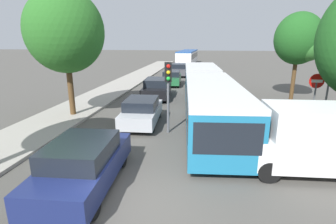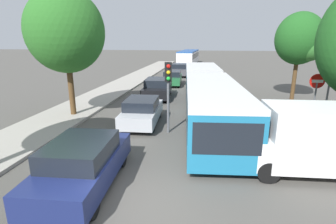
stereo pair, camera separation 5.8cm
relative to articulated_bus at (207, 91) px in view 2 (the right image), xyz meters
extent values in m
plane|color=#4F4C47|center=(-1.90, -9.28, -1.39)|extent=(200.00, 200.00, 0.00)
cube|color=#9E998E|center=(-8.27, 11.13, -1.32)|extent=(3.20, 50.81, 0.14)
cube|color=teal|center=(0.31, -3.49, -0.15)|extent=(3.22, 9.23, 1.95)
cube|color=black|center=(0.31, -3.49, 0.20)|extent=(3.21, 8.87, 0.86)
cube|color=silver|center=(0.31, -3.49, 0.92)|extent=(3.22, 9.23, 0.19)
cube|color=teal|center=(-0.45, 5.05, -0.15)|extent=(2.97, 6.38, 1.95)
cube|color=black|center=(-0.45, 5.05, 0.20)|extent=(2.97, 6.14, 0.86)
cube|color=silver|center=(-0.45, 5.05, 0.92)|extent=(2.97, 6.38, 0.19)
cylinder|color=black|center=(-0.13, 1.49, -0.15)|extent=(1.87, 1.11, 1.80)
cube|color=black|center=(0.71, -7.96, 0.08)|extent=(2.14, 0.28, 1.05)
cylinder|color=black|center=(1.58, -6.28, -0.91)|extent=(0.37, 0.97, 0.95)
cylinder|color=black|center=(-0.45, -6.46, -0.91)|extent=(0.37, 0.97, 0.95)
cylinder|color=black|center=(1.07, -0.51, -0.91)|extent=(0.37, 0.97, 0.95)
cylinder|color=black|center=(-0.96, -0.69, -0.91)|extent=(0.37, 0.97, 0.95)
cylinder|color=black|center=(0.57, 5.14, -0.91)|extent=(0.37, 0.97, 0.95)
cylinder|color=black|center=(-1.47, 4.96, -0.91)|extent=(0.37, 0.97, 0.95)
cube|color=silver|center=(-3.53, 31.53, -0.13)|extent=(3.06, 11.50, 1.98)
cube|color=black|center=(-3.53, 31.53, 0.23)|extent=(3.05, 10.93, 0.83)
cube|color=#234C93|center=(-3.53, 31.53, 0.96)|extent=(3.06, 11.50, 0.20)
cylinder|color=black|center=(-4.41, 35.34, -0.89)|extent=(0.34, 1.00, 0.99)
cylinder|color=black|center=(-2.29, 35.24, -0.89)|extent=(0.34, 1.00, 0.99)
cylinder|color=black|center=(-4.75, 28.17, -0.89)|extent=(0.34, 1.00, 0.99)
cylinder|color=black|center=(-2.63, 28.07, -0.89)|extent=(0.34, 1.00, 0.99)
cube|color=navy|center=(-3.60, -8.86, -0.76)|extent=(2.10, 4.49, 0.71)
cube|color=black|center=(-3.60, -8.97, -0.13)|extent=(1.84, 2.39, 0.54)
cylinder|color=black|center=(-4.46, -7.50, -1.05)|extent=(0.27, 0.68, 0.67)
cylinder|color=black|center=(-2.90, -7.42, -1.05)|extent=(0.27, 0.68, 0.67)
cylinder|color=black|center=(-4.31, -10.31, -1.05)|extent=(0.27, 0.68, 0.67)
cylinder|color=black|center=(-2.75, -10.23, -1.05)|extent=(0.27, 0.68, 0.67)
cube|color=#B7BABF|center=(-3.36, -2.57, -0.81)|extent=(1.94, 4.14, 0.66)
cube|color=black|center=(-3.35, -2.66, -0.23)|extent=(1.69, 2.21, 0.50)
cylinder|color=black|center=(-4.15, -1.31, -1.08)|extent=(0.25, 0.63, 0.62)
cylinder|color=black|center=(-2.71, -1.23, -1.08)|extent=(0.25, 0.63, 0.62)
cylinder|color=black|center=(-4.01, -3.90, -1.08)|extent=(0.25, 0.63, 0.62)
cylinder|color=black|center=(-2.57, -3.82, -1.08)|extent=(0.25, 0.63, 0.62)
cube|color=black|center=(-3.77, 3.90, -0.76)|extent=(2.08, 4.46, 0.71)
cube|color=black|center=(-3.76, 3.80, -0.14)|extent=(1.82, 2.38, 0.54)
cylinder|color=black|center=(-4.62, 5.25, -1.06)|extent=(0.26, 0.68, 0.67)
cylinder|color=black|center=(-3.07, 5.34, -1.06)|extent=(0.26, 0.68, 0.67)
cylinder|color=black|center=(-4.47, 2.46, -1.06)|extent=(0.26, 0.68, 0.67)
cylinder|color=black|center=(-2.92, 2.55, -1.06)|extent=(0.26, 0.68, 0.67)
cube|color=#236638|center=(-3.45, 9.92, -0.82)|extent=(1.91, 4.08, 0.65)
cube|color=black|center=(-3.44, 9.82, -0.25)|extent=(1.67, 2.18, 0.50)
cylinder|color=black|center=(-4.23, 11.16, -1.08)|extent=(0.24, 0.62, 0.61)
cylinder|color=black|center=(-2.81, 11.23, -1.08)|extent=(0.24, 0.62, 0.61)
cylinder|color=black|center=(-4.09, 8.60, -1.08)|extent=(0.24, 0.62, 0.61)
cylinder|color=black|center=(-2.67, 8.68, -1.08)|extent=(0.24, 0.62, 0.61)
cube|color=#47474C|center=(-3.49, 16.66, -0.77)|extent=(2.07, 4.42, 0.70)
cube|color=black|center=(-3.48, 16.56, -0.15)|extent=(1.81, 2.35, 0.54)
cylinder|color=black|center=(-4.33, 18.00, -1.06)|extent=(0.26, 0.67, 0.66)
cylinder|color=black|center=(-2.79, 18.09, -1.06)|extent=(0.26, 0.67, 0.66)
cylinder|color=black|center=(-4.18, 15.24, -1.06)|extent=(0.26, 0.67, 0.66)
cylinder|color=black|center=(-2.64, 15.32, -1.06)|extent=(0.26, 0.67, 0.66)
cube|color=white|center=(4.11, -6.80, -0.08)|extent=(4.22, 2.25, 2.00)
cube|color=white|center=(1.61, -6.96, -0.55)|extent=(1.02, 1.95, 1.00)
cylinder|color=black|center=(2.06, -7.77, -1.03)|extent=(0.73, 0.28, 0.72)
cylinder|color=black|center=(1.96, -6.10, -1.03)|extent=(0.73, 0.28, 0.72)
cylinder|color=#56595E|center=(-1.78, -3.68, 0.31)|extent=(0.12, 0.12, 3.40)
cube|color=black|center=(-1.78, -3.68, 1.56)|extent=(0.36, 0.30, 0.90)
sphere|color=red|center=(-1.75, -3.83, 1.84)|extent=(0.18, 0.18, 0.18)
sphere|color=#EAAD14|center=(-1.75, -3.83, 1.56)|extent=(0.18, 0.18, 0.18)
sphere|color=green|center=(-1.75, -3.83, 1.28)|extent=(0.18, 0.18, 0.18)
cylinder|color=#56595E|center=(5.24, -2.21, -0.19)|extent=(0.08, 0.08, 2.40)
cylinder|color=red|center=(5.24, -2.21, 1.08)|extent=(0.70, 0.03, 0.70)
cube|color=white|center=(5.24, -2.23, 1.08)|extent=(0.50, 0.04, 0.14)
cylinder|color=#56595E|center=(6.18, -1.29, 0.41)|extent=(0.10, 0.10, 3.60)
cube|color=#197A38|center=(6.18, -1.29, 1.91)|extent=(0.26, 1.39, 0.28)
cube|color=#197A38|center=(6.18, -1.29, 1.57)|extent=(0.26, 1.39, 0.28)
cylinder|color=#51381E|center=(-7.74, -1.76, 0.18)|extent=(0.32, 0.32, 3.13)
ellipsoid|color=#286623|center=(-7.74, -1.76, 3.43)|extent=(4.22, 4.22, 4.52)
ellipsoid|color=#3D7F38|center=(-7.62, -2.28, 2.76)|extent=(2.53, 2.53, 2.48)
cylinder|color=#51381E|center=(6.40, 5.00, 0.14)|extent=(0.29, 0.29, 3.06)
ellipsoid|color=#1E561E|center=(6.40, 5.00, 3.06)|extent=(3.36, 3.36, 3.69)
ellipsoid|color=#33752D|center=(6.92, 4.46, 2.50)|extent=(2.02, 2.02, 2.03)
camera|label=1|loc=(0.00, -15.65, 3.04)|focal=28.00mm
camera|label=2|loc=(0.06, -15.64, 3.04)|focal=28.00mm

